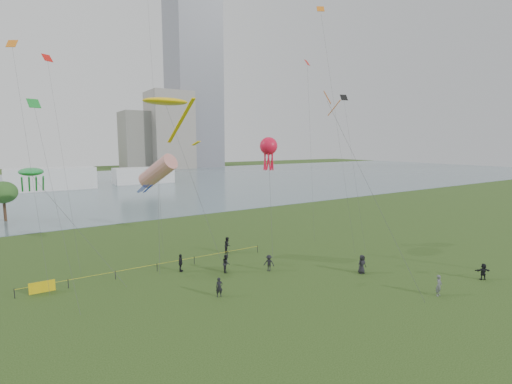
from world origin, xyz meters
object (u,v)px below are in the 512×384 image
fence (91,278)px  kite_flyer (439,285)px  kite_octopus (269,147)px  kite_stingray (166,102)px

fence → kite_flyer: kite_flyer is taller
kite_octopus → kite_stingray: bearing=171.1°
kite_flyer → kite_stingray: bearing=110.2°
kite_flyer → kite_octopus: bearing=87.7°
kite_stingray → kite_octopus: 12.77m
kite_stingray → kite_octopus: bearing=-13.9°
fence → kite_octopus: 23.66m
kite_flyer → kite_stingray: size_ratio=0.10×
kite_flyer → kite_octopus: size_ratio=0.13×
kite_stingray → fence: bearing=-152.1°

